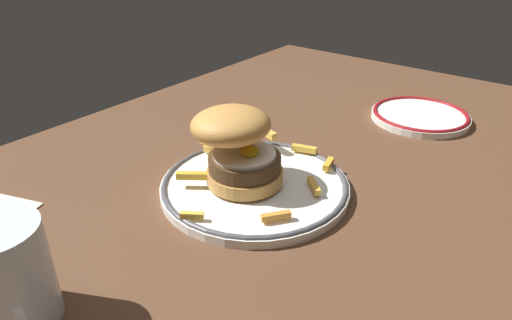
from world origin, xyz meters
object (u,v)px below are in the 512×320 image
(water_glass, at_px, (9,282))
(dinner_plate, at_px, (256,184))
(side_plate, at_px, (420,116))
(burger, at_px, (237,145))

(water_glass, bearing_deg, dinner_plate, -6.45)
(dinner_plate, distance_m, side_plate, 0.39)
(water_glass, height_order, side_plate, water_glass)
(dinner_plate, relative_size, burger, 1.87)
(dinner_plate, xyz_separation_m, side_plate, (0.38, -0.09, -0.00))
(side_plate, bearing_deg, water_glass, 169.71)
(burger, height_order, water_glass, burger)
(dinner_plate, height_order, water_glass, water_glass)
(burger, xyz_separation_m, side_plate, (0.39, -0.11, -0.06))
(dinner_plate, xyz_separation_m, burger, (-0.02, 0.02, 0.06))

